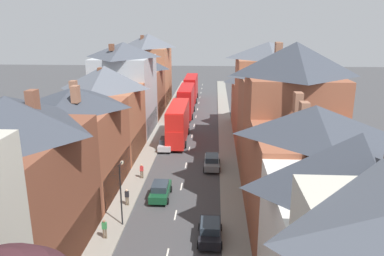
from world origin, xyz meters
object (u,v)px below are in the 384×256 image
object	(u,v)px
double_decker_bus_lead	(191,88)
car_parked_right_a	(210,230)
pedestrian_near_right	(104,228)
car_near_silver	(166,144)
double_decker_bus_mid_street	(178,122)
pedestrian_mid_left	(127,196)
car_parked_left_a	(212,162)
car_near_blue	(180,109)
car_mid_black	(160,190)
double_decker_bus_far_approaching	(186,100)
street_lamp	(121,190)
pedestrian_mid_right	(142,170)

from	to	relation	value
double_decker_bus_lead	car_parked_right_a	bearing A→B (deg)	-84.82
car_parked_right_a	pedestrian_near_right	bearing A→B (deg)	-176.44
car_near_silver	pedestrian_near_right	xyz separation A→B (m)	(-2.01, -21.90, 0.22)
double_decker_bus_mid_street	pedestrian_mid_left	distance (m)	20.28
double_decker_bus_lead	car_parked_left_a	world-z (taller)	double_decker_bus_lead
car_near_blue	pedestrian_near_right	world-z (taller)	pedestrian_near_right
double_decker_bus_lead	car_mid_black	distance (m)	47.17
car_near_blue	car_parked_right_a	world-z (taller)	car_parked_right_a
car_mid_black	double_decker_bus_far_approaching	bearing A→B (deg)	90.02
car_near_silver	pedestrian_mid_left	bearing A→B (deg)	-95.30
double_decker_bus_lead	car_parked_left_a	size ratio (longest dim) A/B	2.46
double_decker_bus_mid_street	double_decker_bus_lead	bearing A→B (deg)	90.00
car_near_silver	car_parked_right_a	distance (m)	22.27
double_decker_bus_lead	car_near_blue	size ratio (longest dim) A/B	2.57
double_decker_bus_mid_street	pedestrian_near_right	world-z (taller)	double_decker_bus_mid_street
double_decker_bus_lead	double_decker_bus_mid_street	size ratio (longest dim) A/B	1.00
street_lamp	car_near_blue	bearing A→B (deg)	88.38
pedestrian_mid_left	car_near_blue	bearing A→B (deg)	87.68
double_decker_bus_lead	double_decker_bus_far_approaching	bearing A→B (deg)	-90.00
car_near_blue	car_parked_left_a	xyz separation A→B (m)	(6.20, -27.44, 0.02)
double_decker_bus_far_approaching	car_parked_left_a	bearing A→B (deg)	-79.07
car_mid_black	pedestrian_mid_left	size ratio (longest dim) A/B	2.63
car_parked_left_a	car_mid_black	bearing A→B (deg)	-121.45
pedestrian_mid_left	car_mid_black	bearing A→B (deg)	34.85
double_decker_bus_mid_street	car_mid_black	size ratio (longest dim) A/B	2.55
pedestrian_near_right	pedestrian_mid_left	world-z (taller)	same
double_decker_bus_lead	pedestrian_mid_left	xyz separation A→B (m)	(-2.81, -49.08, -1.78)
double_decker_bus_lead	car_near_silver	bearing A→B (deg)	-92.26
car_near_silver	car_parked_left_a	distance (m)	8.89
double_decker_bus_far_approaching	pedestrian_mid_left	world-z (taller)	double_decker_bus_far_approaching
car_near_blue	car_parked_left_a	bearing A→B (deg)	-77.27
car_parked_right_a	pedestrian_mid_right	size ratio (longest dim) A/B	2.54
pedestrian_near_right	street_lamp	bearing A→B (deg)	69.60
car_near_silver	street_lamp	size ratio (longest dim) A/B	0.79
car_parked_left_a	car_parked_right_a	bearing A→B (deg)	-90.00
car_near_blue	double_decker_bus_mid_street	bearing A→B (deg)	-85.76
street_lamp	double_decker_bus_mid_street	bearing A→B (deg)	84.01
double_decker_bus_mid_street	street_lamp	bearing A→B (deg)	-95.99
pedestrian_mid_right	pedestrian_near_right	bearing A→B (deg)	-93.20
car_near_silver	pedestrian_mid_right	world-z (taller)	pedestrian_mid_right
car_mid_black	pedestrian_mid_left	world-z (taller)	pedestrian_mid_left
double_decker_bus_far_approaching	car_parked_right_a	size ratio (longest dim) A/B	2.65
double_decker_bus_far_approaching	pedestrian_mid_left	size ratio (longest dim) A/B	6.71
double_decker_bus_mid_street	car_near_silver	world-z (taller)	double_decker_bus_mid_street
double_decker_bus_mid_street	double_decker_bus_far_approaching	bearing A→B (deg)	90.00
car_near_blue	car_near_silver	xyz separation A→B (m)	(-0.00, -21.06, 0.02)
double_decker_bus_far_approaching	pedestrian_mid_left	distance (m)	35.54
car_near_blue	car_parked_right_a	bearing A→B (deg)	-81.69
double_decker_bus_lead	car_parked_left_a	distance (m)	39.47
double_decker_bus_lead	pedestrian_near_right	bearing A→B (deg)	-93.45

